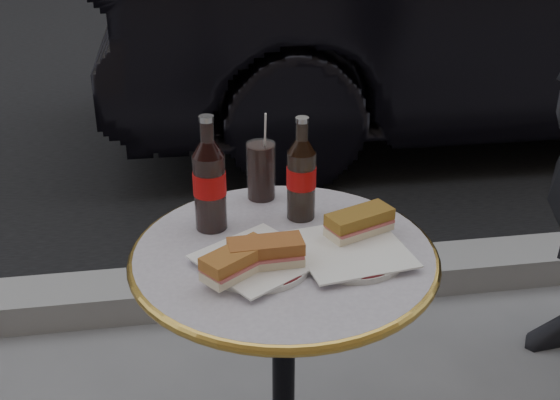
{
  "coord_description": "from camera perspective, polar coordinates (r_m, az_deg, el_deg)",
  "views": [
    {
      "loc": [
        -0.2,
        -1.19,
        1.45
      ],
      "look_at": [
        0.0,
        0.05,
        0.82
      ],
      "focal_mm": 45.0,
      "sensor_mm": 36.0,
      "label": 1
    }
  ],
  "objects": [
    {
      "name": "asphalt_road",
      "position": [
        6.37,
        -7.2,
        13.28
      ],
      "size": [
        40.0,
        8.0,
        0.0
      ],
      "primitive_type": "cube",
      "color": "black",
      "rests_on": "ground"
    },
    {
      "name": "curb",
      "position": [
        2.53,
        -3.05,
        -7.08
      ],
      "size": [
        40.0,
        0.2,
        0.12
      ],
      "primitive_type": "cube",
      "color": "gray",
      "rests_on": "ground"
    },
    {
      "name": "bistro_table",
      "position": [
        1.63,
        0.29,
        -15.24
      ],
      "size": [
        0.62,
        0.62,
        0.73
      ],
      "primitive_type": null,
      "color": "#BAB2C4",
      "rests_on": "ground"
    },
    {
      "name": "plate_left",
      "position": [
        1.36,
        -1.83,
        -5.06
      ],
      "size": [
        0.27,
        0.27,
        0.01
      ],
      "primitive_type": "cylinder",
      "rotation": [
        0.0,
        0.0,
        0.4
      ],
      "color": "white",
      "rests_on": "bistro_table"
    },
    {
      "name": "plate_right",
      "position": [
        1.4,
        5.73,
        -4.24
      ],
      "size": [
        0.22,
        0.22,
        0.01
      ],
      "primitive_type": "cylinder",
      "rotation": [
        0.0,
        0.0,
        -0.02
      ],
      "color": "silver",
      "rests_on": "bistro_table"
    },
    {
      "name": "sandwich_left_a",
      "position": [
        1.3,
        -3.51,
        -5.13
      ],
      "size": [
        0.15,
        0.13,
        0.05
      ],
      "primitive_type": "cube",
      "rotation": [
        0.0,
        0.0,
        0.63
      ],
      "color": "#9E5E28",
      "rests_on": "plate_left"
    },
    {
      "name": "sandwich_left_b",
      "position": [
        1.33,
        -1.17,
        -4.4
      ],
      "size": [
        0.14,
        0.07,
        0.05
      ],
      "primitive_type": "cube",
      "rotation": [
        0.0,
        0.0,
        0.04
      ],
      "color": "#9B5527",
      "rests_on": "plate_left"
    },
    {
      "name": "sandwich_right",
      "position": [
        1.44,
        6.47,
        -1.93
      ],
      "size": [
        0.15,
        0.11,
        0.05
      ],
      "primitive_type": "cube",
      "rotation": [
        0.0,
        0.0,
        0.39
      ],
      "color": "olive",
      "rests_on": "plate_right"
    },
    {
      "name": "cola_bottle_left",
      "position": [
        1.44,
        -5.79,
        2.16
      ],
      "size": [
        0.09,
        0.09,
        0.25
      ],
      "primitive_type": null,
      "rotation": [
        0.0,
        0.0,
        -0.37
      ],
      "color": "black",
      "rests_on": "bistro_table"
    },
    {
      "name": "cola_bottle_right",
      "position": [
        1.48,
        1.76,
        2.57
      ],
      "size": [
        0.07,
        0.07,
        0.23
      ],
      "primitive_type": null,
      "rotation": [
        0.0,
        0.0,
        0.04
      ],
      "color": "black",
      "rests_on": "bistro_table"
    },
    {
      "name": "cola_glass",
      "position": [
        1.59,
        -1.56,
        2.4
      ],
      "size": [
        0.08,
        0.08,
        0.13
      ],
      "primitive_type": "cylinder",
      "rotation": [
        0.0,
        0.0,
        -0.34
      ],
      "color": "black",
      "rests_on": "bistro_table"
    }
  ]
}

